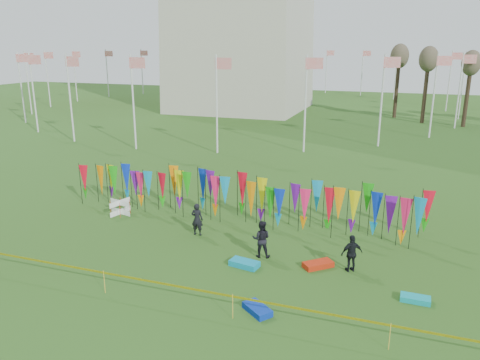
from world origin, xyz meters
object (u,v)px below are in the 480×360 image
(kite_bag_blue, at_px, (257,309))
(kite_bag_red, at_px, (318,265))
(kite_bag_teal, at_px, (415,299))
(box_kite, at_px, (120,207))
(kite_bag_turquoise, at_px, (244,264))
(person_left, at_px, (197,219))
(person_mid, at_px, (261,239))
(person_right, at_px, (352,253))

(kite_bag_blue, relative_size, kite_bag_red, 0.88)
(kite_bag_red, relative_size, kite_bag_teal, 1.20)
(box_kite, distance_m, kite_bag_teal, 15.38)
(kite_bag_red, bearing_deg, kite_bag_turquoise, -161.93)
(person_left, bearing_deg, person_mid, 158.61)
(kite_bag_turquoise, bearing_deg, kite_bag_teal, -4.94)
(kite_bag_blue, bearing_deg, kite_bag_teal, 26.55)
(box_kite, relative_size, person_right, 0.53)
(person_left, xyz_separation_m, person_right, (7.34, -1.35, -0.02))
(person_right, distance_m, kite_bag_teal, 2.98)
(box_kite, height_order, kite_bag_red, box_kite)
(box_kite, height_order, kite_bag_turquoise, box_kite)
(kite_bag_teal, bearing_deg, person_left, 163.19)
(person_left, xyz_separation_m, person_mid, (3.56, -1.27, 0.02))
(kite_bag_teal, bearing_deg, person_right, 146.65)
(kite_bag_turquoise, bearing_deg, person_mid, 71.40)
(person_left, xyz_separation_m, kite_bag_turquoise, (3.19, -2.38, -0.67))
(box_kite, height_order, person_mid, person_mid)
(person_left, height_order, person_mid, person_mid)
(box_kite, distance_m, kite_bag_blue, 11.82)
(person_left, distance_m, kite_bag_teal, 10.22)
(person_left, distance_m, person_right, 7.46)
(kite_bag_turquoise, bearing_deg, kite_bag_red, 18.07)
(person_right, distance_m, kite_bag_turquoise, 4.33)
(person_mid, bearing_deg, box_kite, -27.00)
(person_right, bearing_deg, kite_bag_teal, 113.86)
(box_kite, height_order, kite_bag_teal, box_kite)
(person_mid, xyz_separation_m, kite_bag_teal, (6.20, -1.68, -0.71))
(kite_bag_teal, bearing_deg, person_mid, 164.83)
(kite_bag_red, bearing_deg, person_mid, 175.81)
(person_left, relative_size, kite_bag_red, 1.29)
(person_left, xyz_separation_m, kite_bag_blue, (4.71, -5.48, -0.68))
(person_right, height_order, kite_bag_teal, person_right)
(person_left, distance_m, kite_bag_turquoise, 4.03)
(kite_bag_turquoise, distance_m, kite_bag_blue, 3.45)
(person_left, height_order, kite_bag_blue, person_left)
(person_right, distance_m, kite_bag_red, 1.46)
(person_mid, height_order, person_right, person_mid)
(box_kite, relative_size, person_left, 0.51)
(person_right, bearing_deg, kite_bag_blue, 24.70)
(person_mid, xyz_separation_m, kite_bag_blue, (1.15, -4.21, -0.70))
(kite_bag_teal, bearing_deg, kite_bag_red, 158.05)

